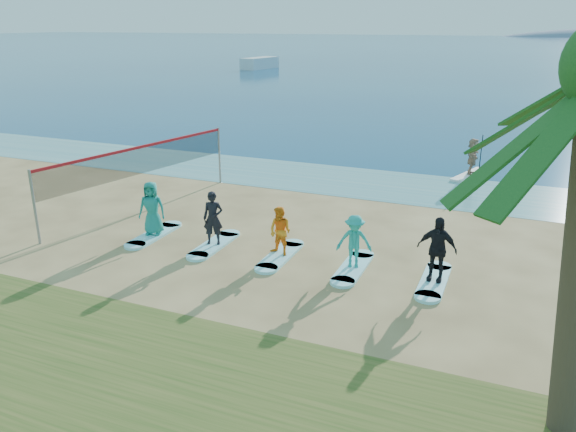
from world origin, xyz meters
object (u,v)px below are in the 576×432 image
at_px(student_4, 437,249).
at_px(surfboard_0, 154,235).
at_px(student_1, 213,218).
at_px(boat_offshore_a, 260,69).
at_px(paddleboarder, 473,156).
at_px(surfboard_2, 280,256).
at_px(surfboard_1, 214,245).
at_px(student_2, 280,231).
at_px(student_0, 152,208).
at_px(paddleboard, 471,175).
at_px(surfboard_3, 353,268).
at_px(student_3, 354,241).
at_px(surfboard_4, 434,281).
at_px(volleyball_net, 141,161).

bearing_deg(student_4, surfboard_0, -176.58).
bearing_deg(student_4, student_1, -176.58).
distance_m(boat_offshore_a, student_4, 75.85).
relative_size(paddleboarder, surfboard_2, 0.76).
relative_size(surfboard_1, student_2, 1.44).
relative_size(boat_offshore_a, surfboard_2, 3.34).
bearing_deg(student_0, paddleboard, 36.64).
height_order(boat_offshore_a, surfboard_3, boat_offshore_a).
bearing_deg(student_4, student_2, -176.58).
distance_m(surfboard_0, surfboard_3, 7.02).
bearing_deg(boat_offshore_a, student_3, -55.21).
height_order(paddleboard, surfboard_0, paddleboard).
bearing_deg(surfboard_3, student_1, 180.00).
bearing_deg(student_4, student_0, -176.58).
relative_size(paddleboard, student_1, 1.72).
bearing_deg(boat_offshore_a, student_2, -56.83).
distance_m(student_0, surfboard_4, 9.41).
xyz_separation_m(surfboard_1, student_3, (4.68, 0.00, 0.84)).
distance_m(volleyball_net, surfboard_3, 9.65).
distance_m(surfboard_2, surfboard_3, 2.34).
height_order(paddleboard, surfboard_3, paddleboard).
distance_m(volleyball_net, student_1, 5.16).
height_order(student_0, surfboard_4, student_0).
relative_size(surfboard_0, surfboard_1, 1.00).
xyz_separation_m(paddleboard, student_2, (-4.48, -12.29, 0.79)).
distance_m(boat_offshore_a, student_3, 74.74).
bearing_deg(boat_offshore_a, surfboard_1, -58.49).
height_order(volleyball_net, surfboard_1, volleyball_net).
relative_size(surfboard_1, surfboard_2, 1.00).
bearing_deg(paddleboarder, student_4, 176.92).
bearing_deg(surfboard_4, volleyball_net, 168.28).
bearing_deg(student_1, paddleboarder, 42.13).
relative_size(surfboard_1, student_3, 1.39).
distance_m(surfboard_1, student_1, 0.92).
relative_size(surfboard_4, student_4, 1.19).
bearing_deg(surfboard_1, paddleboard, 60.98).
bearing_deg(student_3, student_2, 163.36).
bearing_deg(boat_offshore_a, surfboard_2, -56.83).
relative_size(paddleboarder, surfboard_0, 0.76).
bearing_deg(boat_offshore_a, student_1, -58.49).
distance_m(surfboard_0, surfboard_1, 2.34).
xyz_separation_m(paddleboarder, student_2, (-4.48, -12.29, -0.11)).
distance_m(volleyball_net, student_3, 9.52).
bearing_deg(surfboard_1, student_4, 0.00).
bearing_deg(surfboard_2, student_3, 0.00).
relative_size(surfboard_0, surfboard_4, 1.00).
bearing_deg(student_2, student_3, 12.89).
relative_size(volleyball_net, surfboard_2, 4.04).
bearing_deg(surfboard_2, paddleboarder, 69.99).
relative_size(surfboard_1, surfboard_3, 1.00).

